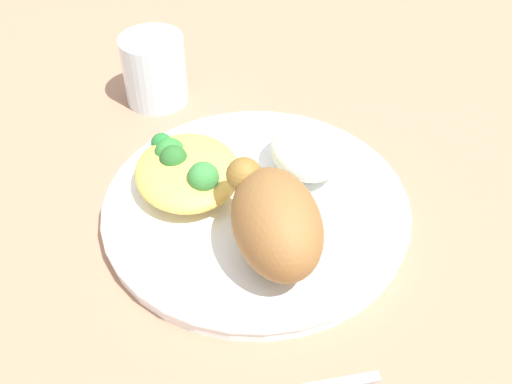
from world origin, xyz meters
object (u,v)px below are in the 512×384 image
(plate, at_px, (256,206))
(mac_cheese_with_broccoli, at_px, (186,169))
(water_glass, at_px, (154,70))
(roasted_chicken, at_px, (269,222))
(rice_pile, at_px, (307,149))

(plate, xyz_separation_m, mac_cheese_with_broccoli, (0.04, 0.06, 0.03))
(mac_cheese_with_broccoli, distance_m, water_glass, 0.17)
(plate, bearing_deg, roasted_chicken, 175.39)
(water_glass, bearing_deg, roasted_chicken, -167.80)
(plate, xyz_separation_m, rice_pile, (0.03, -0.06, 0.03))
(plate, relative_size, mac_cheese_with_broccoli, 2.57)
(plate, relative_size, roasted_chicken, 2.43)
(roasted_chicken, bearing_deg, rice_pile, -32.84)
(rice_pile, xyz_separation_m, water_glass, (0.18, 0.12, -0.00))
(plate, distance_m, roasted_chicken, 0.08)
(roasted_chicken, height_order, mac_cheese_with_broccoli, roasted_chicken)
(water_glass, bearing_deg, plate, -162.87)
(plate, bearing_deg, water_glass, 17.13)
(mac_cheese_with_broccoli, bearing_deg, water_glass, 2.52)
(roasted_chicken, xyz_separation_m, water_glass, (0.28, 0.06, -0.02))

